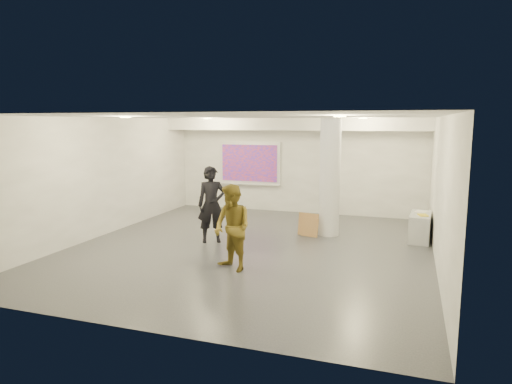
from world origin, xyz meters
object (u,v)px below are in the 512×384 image
(projection_screen, at_px, (250,164))
(woman, at_px, (212,205))
(column, at_px, (330,177))
(credenza, at_px, (420,227))
(man, at_px, (232,228))

(projection_screen, relative_size, woman, 1.14)
(column, height_order, woman, column)
(projection_screen, bearing_deg, credenza, -24.92)
(column, relative_size, woman, 1.63)
(column, xyz_separation_m, woman, (-2.56, -1.60, -0.58))
(credenza, xyz_separation_m, man, (-3.52, -3.60, 0.51))
(projection_screen, height_order, man, projection_screen)
(woman, bearing_deg, man, -84.79)
(woman, distance_m, man, 2.22)
(credenza, relative_size, woman, 0.62)
(credenza, distance_m, woman, 5.13)
(column, xyz_separation_m, credenza, (2.22, 0.18, -1.17))
(column, distance_m, credenza, 2.51)
(column, height_order, credenza, column)
(credenza, bearing_deg, projection_screen, 159.32)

